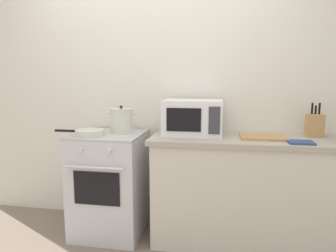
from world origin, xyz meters
TOP-DOWN VIEW (x-y plane):
  - back_wall at (0.30, 0.97)m, footprint 4.40×0.10m
  - lower_cabinet_right at (0.90, 0.62)m, footprint 1.64×0.56m
  - countertop_right at (0.90, 0.62)m, footprint 1.70×0.60m
  - stove at (-0.35, 0.60)m, footprint 0.60×0.64m
  - stock_pot at (-0.25, 0.66)m, footprint 0.29×0.21m
  - frying_pan at (-0.48, 0.47)m, footprint 0.44×0.24m
  - microwave at (0.39, 0.68)m, footprint 0.50×0.37m
  - cutting_board at (0.97, 0.60)m, footprint 0.36×0.26m
  - knife_block at (1.40, 0.74)m, footprint 0.13×0.10m
  - oven_mitt at (1.22, 0.44)m, footprint 0.18×0.14m

SIDE VIEW (x-z plane):
  - lower_cabinet_right at x=0.90m, z-range 0.00..0.88m
  - stove at x=-0.35m, z-range 0.00..0.92m
  - countertop_right at x=0.90m, z-range 0.88..0.92m
  - oven_mitt at x=1.22m, z-range 0.92..0.94m
  - cutting_board at x=0.97m, z-range 0.92..0.94m
  - frying_pan at x=-0.48m, z-range 0.92..0.97m
  - knife_block at x=1.40m, z-range 0.88..1.16m
  - stock_pot at x=-0.25m, z-range 0.91..1.15m
  - microwave at x=0.39m, z-range 0.92..1.22m
  - back_wall at x=0.30m, z-range 0.00..2.50m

